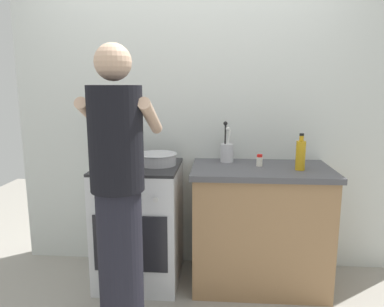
{
  "coord_description": "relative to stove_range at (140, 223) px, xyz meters",
  "views": [
    {
      "loc": [
        0.24,
        -2.39,
        1.47
      ],
      "look_at": [
        0.05,
        0.12,
        1.0
      ],
      "focal_mm": 33.48,
      "sensor_mm": 36.0,
      "label": 1
    }
  ],
  "objects": [
    {
      "name": "ground",
      "position": [
        0.35,
        -0.15,
        -0.45
      ],
      "size": [
        6.0,
        6.0,
        0.0
      ],
      "primitive_type": "plane",
      "color": "gray"
    },
    {
      "name": "back_wall",
      "position": [
        0.55,
        0.35,
        0.8
      ],
      "size": [
        3.2,
        0.1,
        2.5
      ],
      "color": "silver",
      "rests_on": "ground"
    },
    {
      "name": "countertop",
      "position": [
        0.9,
        0.0,
        0.0
      ],
      "size": [
        1.0,
        0.6,
        0.9
      ],
      "color": "#99724C",
      "rests_on": "ground"
    },
    {
      "name": "stove_range",
      "position": [
        0.0,
        0.0,
        0.0
      ],
      "size": [
        0.6,
        0.62,
        0.9
      ],
      "color": "silver",
      "rests_on": "ground"
    },
    {
      "name": "pot",
      "position": [
        -0.14,
        -0.02,
        0.52
      ],
      "size": [
        0.26,
        0.2,
        0.13
      ],
      "color": "#38383D",
      "rests_on": "stove_range"
    },
    {
      "name": "mixing_bowl",
      "position": [
        0.14,
        0.03,
        0.5
      ],
      "size": [
        0.29,
        0.29,
        0.09
      ],
      "color": "#B7B7BC",
      "rests_on": "stove_range"
    },
    {
      "name": "utensil_crock",
      "position": [
        0.65,
        0.18,
        0.54
      ],
      "size": [
        0.1,
        0.1,
        0.31
      ],
      "color": "silver",
      "rests_on": "countertop"
    },
    {
      "name": "spice_bottle",
      "position": [
        0.89,
        0.04,
        0.49
      ],
      "size": [
        0.04,
        0.04,
        0.09
      ],
      "color": "silver",
      "rests_on": "countertop"
    },
    {
      "name": "oil_bottle",
      "position": [
        1.16,
        -0.06,
        0.56
      ],
      "size": [
        0.07,
        0.07,
        0.26
      ],
      "color": "gold",
      "rests_on": "countertop"
    },
    {
      "name": "person",
      "position": [
        0.03,
        -0.63,
        0.41
      ],
      "size": [
        0.41,
        0.5,
        1.7
      ],
      "color": "black",
      "rests_on": "ground"
    }
  ]
}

